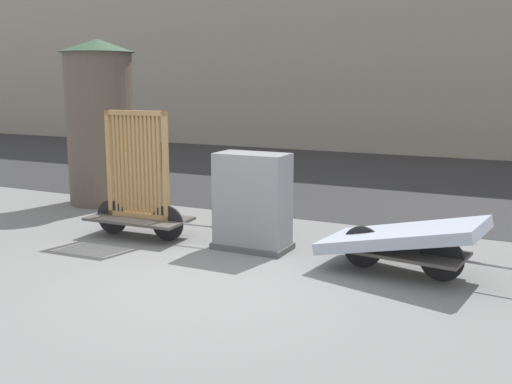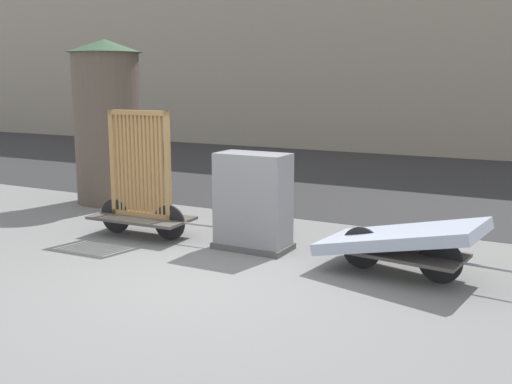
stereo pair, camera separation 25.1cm
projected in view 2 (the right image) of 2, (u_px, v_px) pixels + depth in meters
The scene contains 6 objects.
ground_plane at pixel (201, 283), 6.81m from camera, with size 60.00×60.00×0.00m, color slate.
road_strip at pixel (395, 180), 13.90m from camera, with size 56.00×9.46×0.01m.
bike_cart_with_bedframe at pixel (141, 193), 8.73m from camera, with size 2.20×0.80×1.85m.
bike_cart_with_mattress at pixel (400, 240), 7.00m from camera, with size 2.42×1.19×0.74m.
utility_cabinet at pixel (253, 205), 8.08m from camera, with size 1.04×0.57×1.32m.
advertising_column at pixel (108, 121), 11.11m from camera, with size 1.37×1.37×3.01m.
Camera 2 is at (3.63, -5.44, 2.26)m, focal length 42.00 mm.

